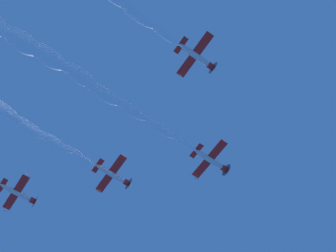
{
  "coord_description": "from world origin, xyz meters",
  "views": [
    {
      "loc": [
        27.54,
        -10.81,
        1.78
      ],
      "look_at": [
        8.62,
        -7.13,
        64.41
      ],
      "focal_mm": 43.59,
      "sensor_mm": 36.0,
      "label": 1
    }
  ],
  "objects_px": {
    "airplane_left_wingman": "(113,175)",
    "airplane_slot_tail": "(18,193)",
    "airplane_lead": "(211,160)",
    "airplane_right_wingman": "(197,56)"
  },
  "relations": [
    {
      "from": "airplane_left_wingman",
      "to": "airplane_slot_tail",
      "type": "relative_size",
      "value": 1.01
    },
    {
      "from": "airplane_lead",
      "to": "airplane_slot_tail",
      "type": "distance_m",
      "value": 33.37
    },
    {
      "from": "airplane_lead",
      "to": "airplane_right_wingman",
      "type": "relative_size",
      "value": 1.0
    },
    {
      "from": "airplane_right_wingman",
      "to": "airplane_slot_tail",
      "type": "distance_m",
      "value": 38.06
    },
    {
      "from": "airplane_left_wingman",
      "to": "airplane_right_wingman",
      "type": "bearing_deg",
      "value": 23.44
    },
    {
      "from": "airplane_lead",
      "to": "airplane_left_wingman",
      "type": "height_order",
      "value": "airplane_left_wingman"
    },
    {
      "from": "airplane_left_wingman",
      "to": "airplane_right_wingman",
      "type": "xyz_separation_m",
      "value": [
        22.31,
        9.67,
        -0.69
      ]
    },
    {
      "from": "airplane_lead",
      "to": "airplane_left_wingman",
      "type": "relative_size",
      "value": 0.99
    },
    {
      "from": "airplane_right_wingman",
      "to": "airplane_slot_tail",
      "type": "xyz_separation_m",
      "value": [
        -28.66,
        -25.04,
        0.32
      ]
    },
    {
      "from": "airplane_left_wingman",
      "to": "airplane_slot_tail",
      "type": "bearing_deg",
      "value": -112.46
    }
  ]
}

